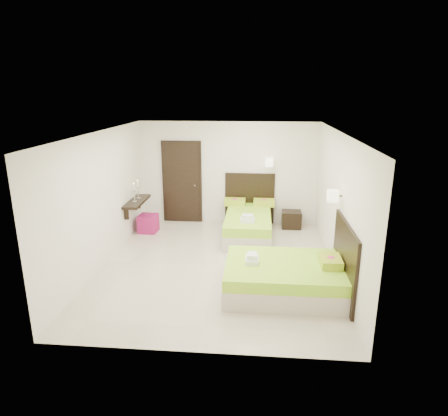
# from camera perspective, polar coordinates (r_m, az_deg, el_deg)

# --- Properties ---
(floor) EXTENTS (5.50, 5.50, 0.00)m
(floor) POSITION_cam_1_polar(r_m,az_deg,el_deg) (7.99, -0.91, -8.18)
(floor) COLOR beige
(floor) RESTS_ON ground
(bed_single) EXTENTS (1.26, 2.11, 1.74)m
(bed_single) POSITION_cam_1_polar(r_m,az_deg,el_deg) (9.51, 3.51, -2.03)
(bed_single) COLOR beige
(bed_single) RESTS_ON ground
(bed_double) EXTENTS (2.01, 1.71, 1.66)m
(bed_double) POSITION_cam_1_polar(r_m,az_deg,el_deg) (6.98, 9.20, -9.56)
(bed_double) COLOR beige
(bed_double) RESTS_ON ground
(nightstand) EXTENTS (0.48, 0.43, 0.42)m
(nightstand) POSITION_cam_1_polar(r_m,az_deg,el_deg) (10.18, 9.61, -1.62)
(nightstand) COLOR black
(nightstand) RESTS_ON ground
(ottoman) EXTENTS (0.45, 0.45, 0.43)m
(ottoman) POSITION_cam_1_polar(r_m,az_deg,el_deg) (9.90, -10.77, -2.18)
(ottoman) COLOR #8E1250
(ottoman) RESTS_ON ground
(door) EXTENTS (1.02, 0.15, 2.14)m
(door) POSITION_cam_1_polar(r_m,az_deg,el_deg) (10.37, -6.01, 3.66)
(door) COLOR black
(door) RESTS_ON ground
(console_shelf) EXTENTS (0.35, 1.20, 0.78)m
(console_shelf) POSITION_cam_1_polar(r_m,az_deg,el_deg) (9.61, -12.39, 0.89)
(console_shelf) COLOR black
(console_shelf) RESTS_ON ground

